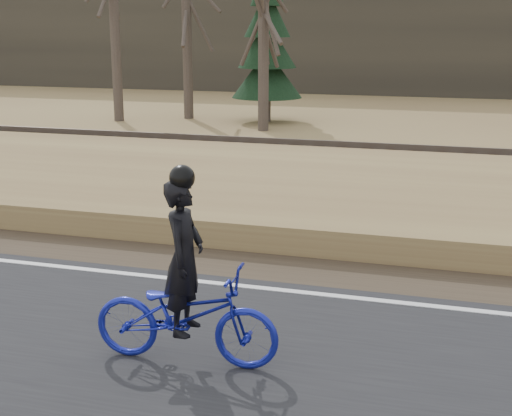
# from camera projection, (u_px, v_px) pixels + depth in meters

# --- Properties ---
(ground) EXTENTS (120.00, 120.00, 0.00)m
(ground) POSITION_uv_depth(u_px,v_px,m) (362.00, 309.00, 9.11)
(ground) COLOR #96814C
(ground) RESTS_ON ground
(road) EXTENTS (120.00, 6.00, 0.06)m
(road) POSITION_uv_depth(u_px,v_px,m) (324.00, 404.00, 6.78)
(road) COLOR black
(road) RESTS_ON ground
(edge_line) EXTENTS (120.00, 0.12, 0.01)m
(edge_line) POSITION_uv_depth(u_px,v_px,m) (365.00, 299.00, 9.27)
(edge_line) COLOR silver
(edge_line) RESTS_ON road
(shoulder) EXTENTS (120.00, 1.60, 0.04)m
(shoulder) POSITION_uv_depth(u_px,v_px,m) (374.00, 277.00, 10.21)
(shoulder) COLOR #473A2B
(shoulder) RESTS_ON ground
(embankment) EXTENTS (120.00, 5.00, 0.44)m
(embankment) POSITION_uv_depth(u_px,v_px,m) (396.00, 212.00, 12.95)
(embankment) COLOR #96814C
(embankment) RESTS_ON ground
(ballast) EXTENTS (120.00, 3.00, 0.45)m
(ballast) POSITION_uv_depth(u_px,v_px,m) (413.00, 171.00, 16.48)
(ballast) COLOR slate
(ballast) RESTS_ON ground
(railroad) EXTENTS (120.00, 2.40, 0.29)m
(railroad) POSITION_uv_depth(u_px,v_px,m) (413.00, 159.00, 16.40)
(railroad) COLOR black
(railroad) RESTS_ON ballast
(treeline_backdrop) EXTENTS (120.00, 4.00, 6.00)m
(treeline_backdrop) POSITION_uv_depth(u_px,v_px,m) (450.00, 35.00, 36.20)
(treeline_backdrop) COLOR #383328
(treeline_backdrop) RESTS_ON ground
(cyclist) EXTENTS (2.03, 0.81, 2.13)m
(cyclist) POSITION_uv_depth(u_px,v_px,m) (185.00, 302.00, 7.41)
(cyclist) COLOR #151C92
(cyclist) RESTS_ON road
(bare_tree_far_left) EXTENTS (0.36, 0.36, 7.89)m
(bare_tree_far_left) POSITION_uv_depth(u_px,v_px,m) (114.00, 12.00, 25.78)
(bare_tree_far_left) COLOR #50443A
(bare_tree_far_left) RESTS_ON ground
(bare_tree_left) EXTENTS (0.36, 0.36, 8.33)m
(bare_tree_left) POSITION_uv_depth(u_px,v_px,m) (186.00, 6.00, 26.41)
(bare_tree_left) COLOR #50443A
(bare_tree_left) RESTS_ON ground
(bare_tree_near_left) EXTENTS (0.36, 0.36, 6.71)m
(bare_tree_near_left) POSITION_uv_depth(u_px,v_px,m) (263.00, 29.00, 23.50)
(bare_tree_near_left) COLOR #50443A
(bare_tree_near_left) RESTS_ON ground
(conifer) EXTENTS (2.60, 2.60, 5.89)m
(conifer) POSITION_uv_depth(u_px,v_px,m) (267.00, 45.00, 25.93)
(conifer) COLOR #50443A
(conifer) RESTS_ON ground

